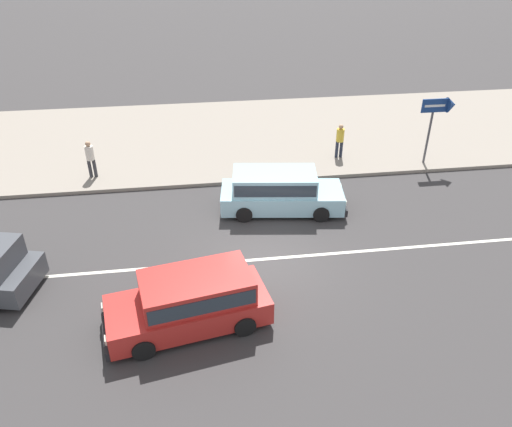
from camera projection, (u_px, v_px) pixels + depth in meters
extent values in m
plane|color=#383535|center=(265.00, 259.00, 16.30)|extent=(160.00, 160.00, 0.00)
cube|color=silver|center=(265.00, 259.00, 16.30)|extent=(50.40, 0.14, 0.01)
cube|color=gray|center=(235.00, 136.00, 24.92)|extent=(68.00, 10.00, 0.15)
cylinder|color=black|center=(20.00, 265.00, 15.52)|extent=(0.63, 0.35, 0.60)
cube|color=red|center=(188.00, 309.00, 13.51)|extent=(4.57, 2.55, 0.70)
cube|color=red|center=(196.00, 287.00, 13.22)|extent=(3.16, 2.12, 0.70)
cube|color=#28333D|center=(196.00, 287.00, 13.22)|extent=(3.05, 2.13, 0.45)
cube|color=black|center=(106.00, 333.00, 13.04)|extent=(0.44, 1.75, 0.28)
cube|color=white|center=(106.00, 340.00, 12.35)|extent=(0.12, 0.25, 0.14)
cube|color=white|center=(103.00, 307.00, 13.36)|extent=(0.12, 0.25, 0.14)
cylinder|color=black|center=(143.00, 349.00, 12.58)|extent=(0.63, 0.33, 0.60)
cylinder|color=black|center=(136.00, 306.00, 13.96)|extent=(0.63, 0.33, 0.60)
cylinder|color=black|center=(245.00, 326.00, 13.29)|extent=(0.63, 0.33, 0.60)
cylinder|color=black|center=(228.00, 286.00, 14.67)|extent=(0.63, 0.33, 0.60)
cube|color=#93C6D6|center=(282.00, 197.00, 18.73)|extent=(4.71, 2.33, 0.70)
cube|color=#93C6D6|center=(275.00, 181.00, 18.36)|extent=(3.23, 1.97, 0.70)
cube|color=#28333D|center=(275.00, 181.00, 18.36)|extent=(3.11, 1.99, 0.45)
cube|color=black|center=(342.00, 202.00, 18.85)|extent=(0.34, 1.73, 0.28)
cube|color=white|center=(340.00, 186.00, 19.18)|extent=(0.11, 0.25, 0.14)
cube|color=white|center=(345.00, 202.00, 18.13)|extent=(0.11, 0.25, 0.14)
cylinder|color=black|center=(316.00, 192.00, 19.56)|extent=(0.62, 0.30, 0.60)
cylinder|color=black|center=(321.00, 214.00, 18.13)|extent=(0.62, 0.30, 0.60)
cylinder|color=black|center=(245.00, 192.00, 19.55)|extent=(0.62, 0.30, 0.60)
cylinder|color=black|center=(244.00, 214.00, 18.12)|extent=(0.62, 0.30, 0.60)
cylinder|color=#4C4C51|center=(428.00, 138.00, 21.53)|extent=(0.10, 0.10, 2.34)
cube|color=navy|center=(435.00, 106.00, 20.73)|extent=(1.11, 0.06, 0.58)
cone|color=navy|center=(451.00, 105.00, 20.82)|extent=(0.36, 0.63, 0.63)
cube|color=white|center=(435.00, 106.00, 20.70)|extent=(0.89, 0.01, 0.10)
cylinder|color=#232838|center=(337.00, 149.00, 22.42)|extent=(0.14, 0.14, 0.77)
cylinder|color=#232838|center=(341.00, 149.00, 22.44)|extent=(0.14, 0.14, 0.77)
cylinder|color=gold|center=(340.00, 135.00, 22.08)|extent=(0.34, 0.34, 0.58)
sphere|color=tan|center=(341.00, 127.00, 21.87)|extent=(0.21, 0.21, 0.21)
cylinder|color=#333338|center=(90.00, 168.00, 20.76)|extent=(0.14, 0.14, 0.79)
cylinder|color=#333338|center=(95.00, 168.00, 20.78)|extent=(0.14, 0.14, 0.79)
cylinder|color=silver|center=(90.00, 153.00, 20.41)|extent=(0.34, 0.34, 0.59)
sphere|color=tan|center=(88.00, 144.00, 20.20)|extent=(0.21, 0.21, 0.21)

